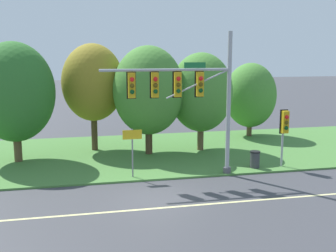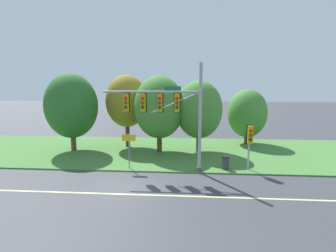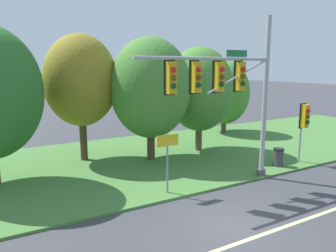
{
  "view_description": "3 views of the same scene",
  "coord_description": "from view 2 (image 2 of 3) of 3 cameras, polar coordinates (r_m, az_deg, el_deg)",
  "views": [
    {
      "loc": [
        -3.34,
        -17.51,
        6.45
      ],
      "look_at": [
        1.28,
        3.47,
        2.61
      ],
      "focal_mm": 45.0,
      "sensor_mm": 36.0,
      "label": 1
    },
    {
      "loc": [
        3.48,
        -14.69,
        6.0
      ],
      "look_at": [
        2.07,
        4.0,
        3.03
      ],
      "focal_mm": 28.0,
      "sensor_mm": 36.0,
      "label": 2
    },
    {
      "loc": [
        -7.02,
        -7.95,
        5.26
      ],
      "look_at": [
        0.1,
        4.37,
        2.62
      ],
      "focal_mm": 35.0,
      "sensor_mm": 36.0,
      "label": 3
    }
  ],
  "objects": [
    {
      "name": "tree_mid_verge",
      "position": [
        22.96,
        6.77,
        3.53
      ],
      "size": [
        4.03,
        4.03,
        6.27
      ],
      "color": "brown",
      "rests_on": "grass_verge"
    },
    {
      "name": "trash_bin",
      "position": [
        19.08,
        12.34,
        -7.75
      ],
      "size": [
        0.56,
        0.56,
        0.93
      ],
      "color": "#38383D",
      "rests_on": "grass_verge"
    },
    {
      "name": "traffic_signal_mast",
      "position": [
        17.58,
        -0.1,
        3.84
      ],
      "size": [
        6.74,
        0.49,
        7.33
      ],
      "color": "#9EA0A5",
      "rests_on": "grass_verge"
    },
    {
      "name": "tree_left_of_mast",
      "position": [
        25.03,
        -8.96,
        5.35
      ],
      "size": [
        3.93,
        3.93,
        6.83
      ],
      "color": "#4C3823",
      "rests_on": "grass_verge"
    },
    {
      "name": "tree_nearest_road",
      "position": [
        24.65,
        -20.27,
        4.1
      ],
      "size": [
        4.56,
        4.56,
        6.9
      ],
      "color": "brown",
      "rests_on": "grass_verge"
    },
    {
      "name": "pedestrian_signal_near_kerb",
      "position": [
        18.74,
        17.41,
        -2.41
      ],
      "size": [
        0.46,
        0.55,
        3.2
      ],
      "color": "#9EA0A5",
      "rests_on": "grass_verge"
    },
    {
      "name": "ground_plane",
      "position": [
        16.25,
        -8.58,
        -12.78
      ],
      "size": [
        160.0,
        160.0,
        0.0
      ],
      "primitive_type": "plane",
      "color": "#3D3D42"
    },
    {
      "name": "route_sign_post",
      "position": [
        18.76,
        -8.52,
        -4.08
      ],
      "size": [
        0.98,
        0.08,
        2.49
      ],
      "color": "slate",
      "rests_on": "grass_verge"
    },
    {
      "name": "lane_stripe",
      "position": [
        15.17,
        -9.61,
        -14.42
      ],
      "size": [
        36.0,
        0.16,
        0.01
      ],
      "primitive_type": "cube",
      "color": "beige",
      "rests_on": "ground"
    },
    {
      "name": "tree_behind_signpost",
      "position": [
        22.76,
        -1.91,
        4.08
      ],
      "size": [
        4.36,
        4.36,
        6.69
      ],
      "color": "#4C3823",
      "rests_on": "grass_verge"
    },
    {
      "name": "grass_verge",
      "position": [
        23.95,
        -4.19,
        -5.41
      ],
      "size": [
        48.0,
        11.5,
        0.1
      ],
      "primitive_type": "cube",
      "color": "#477A38",
      "rests_on": "ground"
    },
    {
      "name": "tree_tall_centre",
      "position": [
        27.22,
        16.87,
        2.65
      ],
      "size": [
        3.84,
        3.84,
        5.48
      ],
      "color": "brown",
      "rests_on": "grass_verge"
    }
  ]
}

